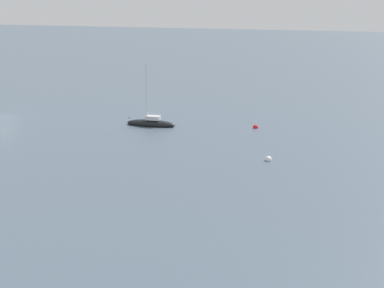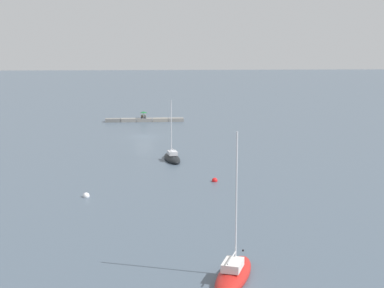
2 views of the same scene
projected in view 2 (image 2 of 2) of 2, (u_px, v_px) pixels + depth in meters
name	position (u px, v px, depth m)	size (l,w,h in m)	color
ground_plane	(144.00, 137.00, 89.78)	(500.00, 500.00, 0.00)	#475666
seawall_pier	(145.00, 120.00, 107.61)	(14.37, 1.60, 0.64)	gray
person_seated_grey_left	(145.00, 117.00, 107.40)	(0.49, 0.66, 0.73)	#1E2333
person_seated_brown_right	(142.00, 117.00, 107.47)	(0.49, 0.66, 0.73)	#1E2333
umbrella_open_green	(144.00, 112.00, 107.35)	(1.40, 1.40, 1.30)	black
sailboat_red_near	(234.00, 274.00, 34.96)	(3.85, 6.45, 9.19)	red
sailboat_black_mid	(172.00, 158.00, 71.29)	(2.48, 6.16, 7.63)	black
mooring_buoy_near	(215.00, 181.00, 60.16)	(0.60, 0.60, 0.60)	red
mooring_buoy_mid	(86.00, 196.00, 53.98)	(0.63, 0.63, 0.63)	white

